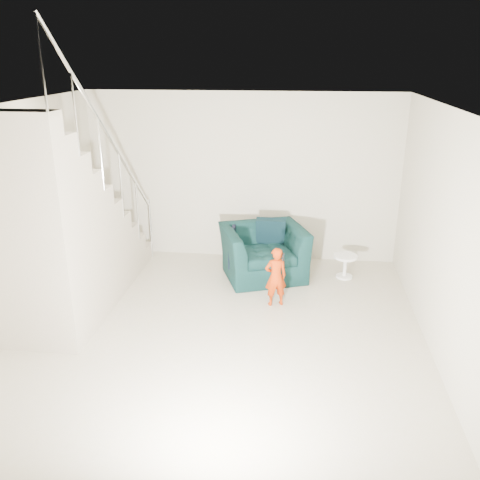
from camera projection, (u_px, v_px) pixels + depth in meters
The scene contains 13 objects.
floor at pixel (216, 340), 6.08m from camera, with size 5.50×5.50×0.00m, color tan.
ceiling at pixel (211, 109), 5.15m from camera, with size 5.50×5.50×0.00m, color silver.
back_wall at pixel (242, 178), 8.18m from camera, with size 5.00×5.00×0.00m, color #B6AF94.
front_wall at pixel (137, 385), 3.05m from camera, with size 5.00×5.00×0.00m, color #B6AF94.
left_wall at pixel (2, 226), 5.90m from camera, with size 5.50×5.50×0.00m, color #B6AF94.
right_wall at pixel (448, 244), 5.33m from camera, with size 5.50×5.50×0.00m, color #B6AF94.
armchair at pixel (263, 252), 7.72m from camera, with size 1.20×1.04×0.78m, color black.
toddler at pixel (276, 277), 6.81m from camera, with size 0.30×0.20×0.83m, color #9B2005.
side_table at pixel (345, 263), 7.72m from camera, with size 0.36×0.36×0.36m.
staircase at pixel (67, 243), 6.49m from camera, with size 1.02×3.03×3.62m.
cushion at pixel (271, 231), 7.90m from camera, with size 0.46×0.13×0.43m, color black.
throw at pixel (232, 247), 7.67m from camera, with size 0.05×0.49×0.55m, color black.
phone at pixel (283, 257), 6.65m from camera, with size 0.02×0.05×0.10m, color black.
Camera 1 is at (0.93, -5.22, 3.22)m, focal length 38.00 mm.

